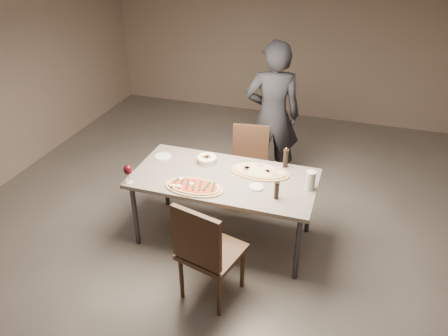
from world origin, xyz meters
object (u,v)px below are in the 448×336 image
(diner, at_px, (272,116))
(chair_near, at_px, (205,249))
(pepper_mill_left, at_px, (286,158))
(zucchini_pizza, at_px, (194,187))
(dining_table, at_px, (224,182))
(ham_pizza, at_px, (260,171))
(chair_far, at_px, (249,161))
(bread_basket, at_px, (207,159))
(carafe, at_px, (310,180))

(diner, bearing_deg, chair_near, 70.75)
(pepper_mill_left, bearing_deg, zucchini_pizza, -138.29)
(dining_table, bearing_deg, ham_pizza, 30.53)
(chair_far, bearing_deg, zucchini_pizza, 68.31)
(bread_basket, height_order, chair_near, chair_near)
(diner, bearing_deg, ham_pizza, 79.13)
(bread_basket, xyz_separation_m, chair_near, (0.37, -1.08, -0.23))
(chair_far, bearing_deg, ham_pizza, 105.25)
(carafe, xyz_separation_m, diner, (-0.63, 1.20, 0.06))
(ham_pizza, bearing_deg, bread_basket, 168.11)
(zucchini_pizza, height_order, bread_basket, bread_basket)
(chair_near, relative_size, chair_far, 1.10)
(zucchini_pizza, distance_m, chair_far, 1.13)
(zucchini_pizza, height_order, chair_far, chair_far)
(ham_pizza, distance_m, chair_far, 0.71)
(chair_near, bearing_deg, pepper_mill_left, 85.72)
(zucchini_pizza, bearing_deg, ham_pizza, 20.10)
(dining_table, xyz_separation_m, zucchini_pizza, (-0.21, -0.28, 0.07))
(pepper_mill_left, distance_m, chair_near, 1.34)
(carafe, xyz_separation_m, chair_far, (-0.78, 0.75, -0.33))
(diner, bearing_deg, bread_basket, 48.98)
(ham_pizza, xyz_separation_m, bread_basket, (-0.57, 0.03, 0.03))
(chair_far, bearing_deg, dining_table, 78.27)
(pepper_mill_left, distance_m, chair_far, 0.72)
(pepper_mill_left, xyz_separation_m, chair_far, (-0.48, 0.41, -0.34))
(carafe, relative_size, chair_far, 0.20)
(zucchini_pizza, distance_m, carafe, 1.09)
(zucchini_pizza, relative_size, chair_near, 0.57)
(chair_far, height_order, diner, diner)
(zucchini_pizza, distance_m, ham_pizza, 0.70)
(pepper_mill_left, relative_size, carafe, 1.18)
(carafe, bearing_deg, dining_table, -177.29)
(pepper_mill_left, bearing_deg, chair_far, 139.36)
(chair_near, bearing_deg, bread_basket, 123.36)
(dining_table, distance_m, zucchini_pizza, 0.36)
(dining_table, relative_size, pepper_mill_left, 8.19)
(chair_near, bearing_deg, zucchini_pizza, 133.54)
(bread_basket, bearing_deg, chair_far, 62.06)
(dining_table, relative_size, chair_far, 1.96)
(zucchini_pizza, bearing_deg, pepper_mill_left, 20.11)
(zucchini_pizza, bearing_deg, carafe, -4.48)
(pepper_mill_left, height_order, diner, diner)
(zucchini_pizza, relative_size, carafe, 3.10)
(bread_basket, height_order, diner, diner)
(pepper_mill_left, distance_m, diner, 0.92)
(carafe, bearing_deg, bread_basket, 170.76)
(dining_table, height_order, chair_far, chair_far)
(zucchini_pizza, xyz_separation_m, chair_near, (0.33, -0.58, -0.20))
(zucchini_pizza, distance_m, diner, 1.58)
(zucchini_pizza, bearing_deg, dining_table, 31.71)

